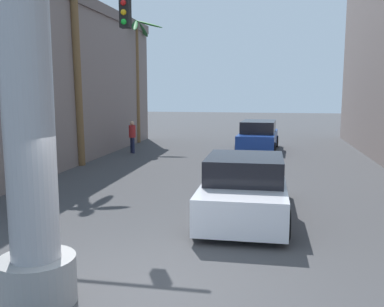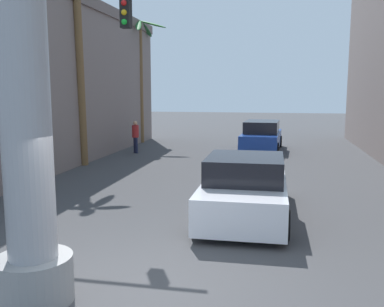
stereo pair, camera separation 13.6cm
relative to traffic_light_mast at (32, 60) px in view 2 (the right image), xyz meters
name	(u,v)px [view 2 (the right image)]	position (x,y,z in m)	size (l,w,h in m)	color
ground_plane	(224,172)	(4.33, 5.94, -3.93)	(89.84, 89.84, 0.00)	#424244
traffic_light_mast	(32,60)	(0.00, 0.00, 0.00)	(4.94, 0.32, 5.54)	#333333
car_lead	(245,188)	(5.54, 0.33, -3.22)	(2.13, 4.99, 1.56)	black
car_far	(262,137)	(5.50, 12.27, -3.19)	(2.14, 4.73, 1.56)	black
palm_tree_far_left	(139,66)	(-1.84, 14.48, 0.62)	(3.39, 3.41, 7.27)	brown
palm_tree_mid_left	(80,44)	(-1.66, 6.27, 1.08)	(2.32, 2.40, 8.41)	brown
pedestrian_far_left	(135,134)	(-0.70, 10.16, -2.99)	(0.48, 0.48, 1.62)	#1E233F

